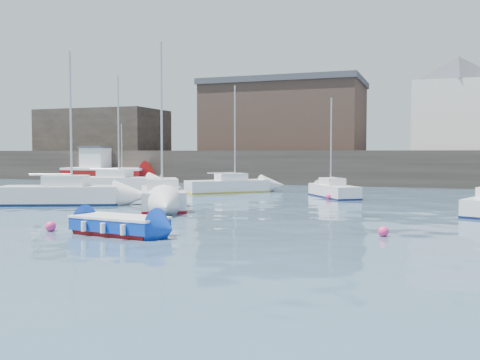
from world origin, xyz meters
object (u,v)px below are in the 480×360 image
(sailboat_h, at_px, (228,186))
(buoy_near, at_px, (51,231))
(blue_dinghy, at_px, (119,224))
(sailboat_a, at_px, (61,194))
(sailboat_e, at_px, (111,183))
(buoy_mid, at_px, (383,236))
(sailboat_b, at_px, (162,197))
(sailboat_f, at_px, (333,190))
(fishing_boat, at_px, (105,171))
(buoy_far, at_px, (329,199))

(sailboat_h, relative_size, buoy_near, 19.91)
(blue_dinghy, bearing_deg, sailboat_a, 137.50)
(sailboat_e, relative_size, buoy_mid, 23.64)
(sailboat_e, bearing_deg, sailboat_h, 5.06)
(sailboat_b, xyz_separation_m, buoy_mid, (11.64, -6.02, -0.55))
(blue_dinghy, relative_size, sailboat_f, 0.57)
(fishing_boat, bearing_deg, sailboat_a, -61.95)
(sailboat_e, xyz_separation_m, sailboat_h, (9.04, 0.80, -0.06))
(fishing_boat, xyz_separation_m, buoy_far, (23.75, -11.69, -1.07))
(blue_dinghy, bearing_deg, sailboat_h, 99.93)
(fishing_boat, bearing_deg, sailboat_h, -28.65)
(blue_dinghy, relative_size, fishing_boat, 0.42)
(buoy_mid, bearing_deg, sailboat_b, 152.66)
(blue_dinghy, distance_m, sailboat_f, 18.30)
(sailboat_f, bearing_deg, sailboat_a, -143.25)
(sailboat_a, xyz_separation_m, sailboat_e, (-3.68, 10.48, -0.03))
(blue_dinghy, distance_m, sailboat_a, 11.85)
(blue_dinghy, xyz_separation_m, sailboat_h, (-3.38, 19.28, 0.13))
(sailboat_h, bearing_deg, buoy_mid, -54.02)
(blue_dinghy, relative_size, buoy_mid, 10.02)
(fishing_boat, xyz_separation_m, buoy_near, (16.60, -28.15, -1.07))
(sailboat_e, height_order, sailboat_h, sailboat_e)
(sailboat_b, bearing_deg, sailboat_h, 91.99)
(blue_dinghy, xyz_separation_m, sailboat_b, (-3.01, 8.76, 0.18))
(fishing_boat, distance_m, sailboat_f, 25.89)
(sailboat_a, relative_size, buoy_mid, 22.90)
(buoy_near, height_order, buoy_mid, buoy_near)
(sailboat_b, height_order, sailboat_f, sailboat_b)
(buoy_near, bearing_deg, buoy_far, 66.53)
(sailboat_f, bearing_deg, buoy_near, -111.81)
(buoy_near, bearing_deg, blue_dinghy, 2.32)
(buoy_near, bearing_deg, sailboat_a, 126.14)
(buoy_far, bearing_deg, sailboat_e, 172.74)
(blue_dinghy, distance_m, sailboat_e, 22.26)
(fishing_boat, xyz_separation_m, sailboat_h, (16.03, -8.76, -0.58))
(sailboat_b, xyz_separation_m, buoy_near, (0.20, -8.87, -0.55))
(sailboat_a, bearing_deg, blue_dinghy, -42.50)
(sailboat_f, bearing_deg, sailboat_h, 168.98)
(buoy_mid, bearing_deg, blue_dinghy, -162.42)
(buoy_far, bearing_deg, fishing_boat, 153.78)
(sailboat_h, xyz_separation_m, buoy_far, (7.72, -2.93, -0.49))
(fishing_boat, relative_size, sailboat_a, 1.03)
(sailboat_a, bearing_deg, sailboat_b, 7.50)
(fishing_boat, height_order, sailboat_h, sailboat_h)
(fishing_boat, bearing_deg, blue_dinghy, -55.31)
(sailboat_a, height_order, buoy_mid, sailboat_a)
(blue_dinghy, distance_m, sailboat_h, 19.57)
(sailboat_b, distance_m, buoy_mid, 13.12)
(sailboat_b, height_order, buoy_mid, sailboat_b)
(sailboat_h, distance_m, buoy_mid, 20.45)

